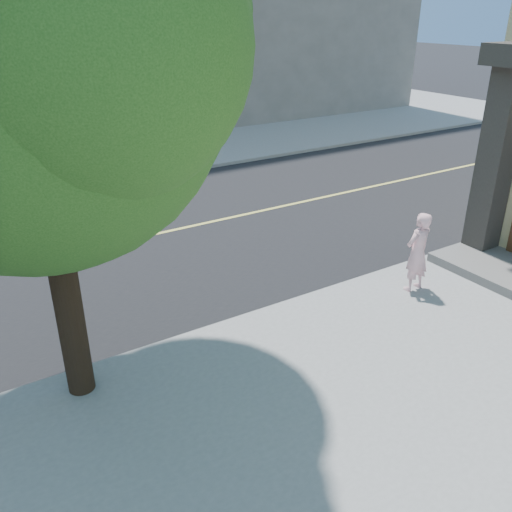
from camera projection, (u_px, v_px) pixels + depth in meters
ground at (3, 399)px, 7.55m from camera, size 140.00×140.00×0.00m
sidewalk_ne at (193, 103)px, 30.54m from camera, size 29.00×25.00×0.12m
man_on_phone at (417, 252)px, 9.94m from camera, size 0.58×0.40×1.54m
street_tree at (32, 19)px, 5.64m from camera, size 5.59×5.08×7.42m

